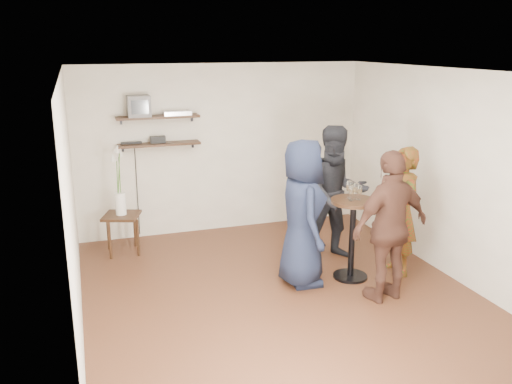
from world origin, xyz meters
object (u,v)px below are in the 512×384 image
at_px(crt_monitor, 139,106).
at_px(dvd_deck, 177,113).
at_px(radio, 158,140).
at_px(side_table, 122,221).
at_px(person_dark, 336,194).
at_px(person_brown, 390,227).
at_px(drinks_table, 352,228).
at_px(person_navy, 302,213).
at_px(person_plaid, 401,211).

height_order(crt_monitor, dvd_deck, crt_monitor).
distance_m(radio, side_table, 1.30).
distance_m(radio, person_dark, 2.72).
height_order(dvd_deck, side_table, dvd_deck).
distance_m(crt_monitor, person_brown, 3.94).
distance_m(side_table, drinks_table, 3.21).
height_order(drinks_table, person_brown, person_brown).
bearing_deg(person_brown, radio, -63.69).
bearing_deg(dvd_deck, person_navy, -63.51).
bearing_deg(person_brown, person_navy, -53.13).
xyz_separation_m(side_table, person_navy, (2.01, -1.72, 0.43)).
relative_size(radio, drinks_table, 0.21).
relative_size(crt_monitor, person_navy, 0.18).
height_order(person_dark, person_brown, person_dark).
bearing_deg(radio, person_dark, -36.79).
height_order(drinks_table, person_navy, person_navy).
height_order(radio, person_dark, person_dark).
distance_m(dvd_deck, radio, 0.48).
bearing_deg(drinks_table, person_plaid, -3.83).
height_order(dvd_deck, drinks_table, dvd_deck).
xyz_separation_m(person_plaid, person_dark, (-0.57, 0.70, 0.09)).
bearing_deg(side_table, radio, 36.29).
height_order(crt_monitor, person_brown, crt_monitor).
relative_size(dvd_deck, side_table, 0.66).
height_order(side_table, person_dark, person_dark).
bearing_deg(person_brown, dvd_deck, -67.63).
height_order(drinks_table, person_plaid, person_plaid).
distance_m(dvd_deck, person_brown, 3.59).
distance_m(crt_monitor, dvd_deck, 0.56).
bearing_deg(person_plaid, person_dark, -137.02).
height_order(dvd_deck, person_dark, dvd_deck).
bearing_deg(person_dark, person_navy, -134.02).
bearing_deg(radio, dvd_deck, 0.00).
height_order(person_plaid, person_dark, person_dark).
bearing_deg(person_plaid, dvd_deck, -129.81).
height_order(person_dark, person_navy, person_dark).
xyz_separation_m(drinks_table, person_navy, (-0.66, 0.07, 0.24)).
xyz_separation_m(person_navy, person_brown, (0.78, -0.72, -0.02)).
distance_m(crt_monitor, person_plaid, 3.92).
relative_size(side_table, person_dark, 0.33).
xyz_separation_m(crt_monitor, person_plaid, (2.95, -2.29, -1.19)).
bearing_deg(person_navy, radio, 38.27).
xyz_separation_m(person_plaid, person_navy, (-1.32, 0.11, 0.07)).
distance_m(person_navy, person_brown, 1.06).
distance_m(side_table, person_brown, 3.72).
height_order(crt_monitor, radio, crt_monitor).
bearing_deg(side_table, person_dark, -22.36).
xyz_separation_m(crt_monitor, side_table, (-0.38, -0.46, -1.54)).
relative_size(drinks_table, person_dark, 0.56).
relative_size(person_plaid, person_navy, 0.92).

